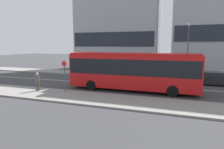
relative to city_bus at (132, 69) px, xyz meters
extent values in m
plane|color=#3A3A3D|center=(-5.24, 2.27, -1.98)|extent=(120.00, 120.00, 0.00)
cube|color=gray|center=(-5.24, -3.98, -1.92)|extent=(44.00, 3.50, 0.13)
cube|color=gray|center=(-5.24, 8.52, -1.92)|extent=(44.00, 3.50, 0.13)
cube|color=silver|center=(-5.24, 2.27, -1.98)|extent=(41.80, 0.16, 0.01)
cube|color=#9EA3A8|center=(-6.15, 15.23, 7.18)|extent=(13.50, 6.93, 18.33)
cube|color=#1E232D|center=(-6.15, 11.74, 3.06)|extent=(12.96, 0.08, 2.20)
cube|color=red|center=(0.01, 0.00, -0.17)|extent=(11.69, 2.57, 3.00)
cube|color=black|center=(0.01, 0.00, 0.28)|extent=(11.45, 2.60, 1.38)
cube|color=red|center=(0.01, 0.00, 1.40)|extent=(11.51, 2.36, 0.14)
cube|color=black|center=(-5.85, 0.00, 0.10)|extent=(0.05, 2.26, 1.80)
cube|color=yellow|center=(-5.85, 0.00, 1.12)|extent=(0.04, 1.80, 0.32)
cylinder|color=black|center=(-3.61, -1.17, -1.50)|extent=(0.96, 0.28, 0.96)
cylinder|color=black|center=(-3.61, 1.17, -1.50)|extent=(0.96, 0.28, 0.96)
cylinder|color=black|center=(3.63, -1.17, -1.50)|extent=(0.96, 0.28, 0.96)
cylinder|color=black|center=(3.63, 1.17, -1.50)|extent=(0.96, 0.28, 0.96)
cube|color=black|center=(7.31, 5.50, -1.50)|extent=(4.39, 1.89, 0.68)
cube|color=#21262B|center=(7.18, 5.50, -0.88)|extent=(2.41, 1.67, 0.55)
cylinder|color=black|center=(8.67, 6.35, -1.68)|extent=(0.60, 0.18, 0.60)
cylinder|color=black|center=(5.95, 4.64, -1.68)|extent=(0.60, 0.18, 0.60)
cylinder|color=black|center=(5.95, 6.35, -1.68)|extent=(0.60, 0.18, 0.60)
cylinder|color=#4C4233|center=(-7.69, -3.45, -1.47)|extent=(0.15, 0.15, 0.76)
cylinder|color=#4C4233|center=(-7.88, -3.50, -1.47)|extent=(0.15, 0.15, 0.76)
cylinder|color=#4C4C4C|center=(-7.78, -3.48, -0.76)|extent=(0.34, 0.34, 0.66)
sphere|color=beige|center=(-7.78, -3.48, -0.32)|extent=(0.22, 0.22, 0.22)
cylinder|color=#4C4C51|center=(-5.21, -3.06, -0.48)|extent=(0.09, 0.09, 2.75)
cylinder|color=red|center=(-5.21, -3.12, 0.63)|extent=(0.44, 0.03, 0.44)
cylinder|color=#4C4C51|center=(4.80, 7.94, 1.30)|extent=(0.14, 0.14, 6.30)
sphere|color=silver|center=(4.80, 7.94, 4.56)|extent=(0.36, 0.36, 0.36)
camera|label=1|loc=(4.24, -17.68, 2.22)|focal=32.00mm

